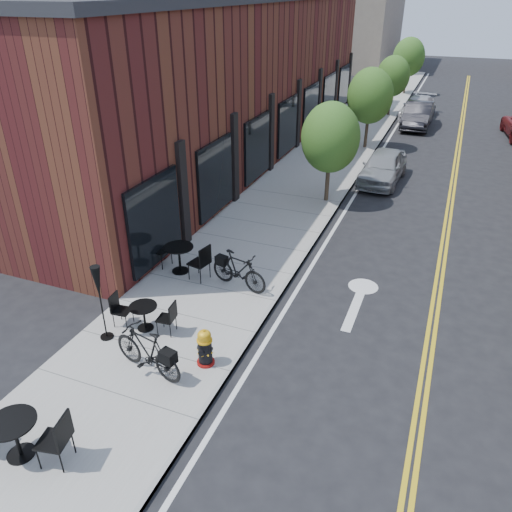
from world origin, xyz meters
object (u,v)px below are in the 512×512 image
at_px(fire_hydrant, 205,348).
at_px(bicycle_left, 147,351).
at_px(parked_car_a, 383,167).
at_px(bicycle_right, 239,270).
at_px(parked_car_b, 418,115).
at_px(patio_umbrella, 98,288).
at_px(bistro_set_c, 179,255).
at_px(bistro_set_a, 15,433).
at_px(bistro_set_b, 144,314).
at_px(parked_car_c, 418,108).

distance_m(fire_hydrant, bicycle_left, 1.25).
height_order(bicycle_left, parked_car_a, parked_car_a).
xyz_separation_m(bicycle_right, parked_car_b, (2.63, 21.02, 0.06)).
relative_size(patio_umbrella, parked_car_b, 0.44).
bearing_deg(fire_hydrant, bicycle_right, 95.19).
xyz_separation_m(bicycle_right, bistro_set_c, (-1.97, 0.17, -0.00)).
relative_size(bistro_set_c, parked_car_a, 0.51).
distance_m(fire_hydrant, patio_umbrella, 2.81).
bearing_deg(bicycle_right, bistro_set_a, -178.43).
height_order(bicycle_left, bistro_set_b, bicycle_left).
height_order(bistro_set_a, patio_umbrella, patio_umbrella).
bearing_deg(parked_car_a, bistro_set_a, -98.82).
height_order(bicycle_right, parked_car_a, parked_car_a).
height_order(bistro_set_a, parked_car_b, parked_car_b).
xyz_separation_m(bistro_set_b, parked_car_c, (3.80, 26.20, 0.10)).
bearing_deg(bistro_set_b, patio_umbrella, -141.50).
height_order(bicycle_right, bistro_set_c, bicycle_right).
relative_size(bicycle_right, bistro_set_b, 1.12).
bearing_deg(bistro_set_a, parked_car_a, 66.35).
xyz_separation_m(bicycle_left, parked_car_a, (2.70, 14.43, -0.01)).
distance_m(bicycle_right, patio_umbrella, 3.95).
xyz_separation_m(bicycle_left, bistro_set_c, (-1.53, 4.09, -0.03)).
xyz_separation_m(patio_umbrella, parked_car_a, (4.31, 13.77, -0.84)).
height_order(fire_hydrant, bistro_set_c, bistro_set_c).
bearing_deg(bistro_set_a, bicycle_left, 59.39).
bearing_deg(bicycle_right, parked_car_c, 7.45).
bearing_deg(patio_umbrella, parked_car_a, 72.61).
bearing_deg(bistro_set_a, patio_umbrella, 89.36).
distance_m(bicycle_left, bistro_set_b, 1.62).
distance_m(fire_hydrant, bistro_set_a, 3.99).
bearing_deg(bistro_set_c, parked_car_c, 91.19).
height_order(bicycle_left, bistro_set_c, bicycle_left).
bearing_deg(parked_car_b, bistro_set_b, -99.30).
xyz_separation_m(bistro_set_c, parked_car_c, (4.38, 23.42, -0.01)).
height_order(fire_hydrant, bicycle_right, bicycle_right).
distance_m(fire_hydrant, parked_car_b, 24.32).
bearing_deg(bistro_set_b, bistro_set_a, -95.88).
xyz_separation_m(bistro_set_a, parked_car_b, (4.02, 27.71, 0.07)).
height_order(bicycle_left, bistro_set_a, bicycle_left).
xyz_separation_m(bicycle_left, parked_car_b, (3.07, 24.94, 0.04)).
relative_size(patio_umbrella, parked_car_a, 0.49).
bearing_deg(parked_car_c, bistro_set_c, -96.20).
distance_m(bistro_set_b, patio_umbrella, 1.35).
distance_m(fire_hydrant, bistro_set_c, 4.24).
bearing_deg(patio_umbrella, bistro_set_a, -78.96).
bearing_deg(fire_hydrant, parked_car_b, 80.07).
bearing_deg(fire_hydrant, parked_car_a, 77.94).
xyz_separation_m(fire_hydrant, bicycle_left, (-1.02, -0.70, 0.13)).
distance_m(bicycle_right, parked_car_c, 23.71).
bearing_deg(parked_car_c, parked_car_b, -80.73).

